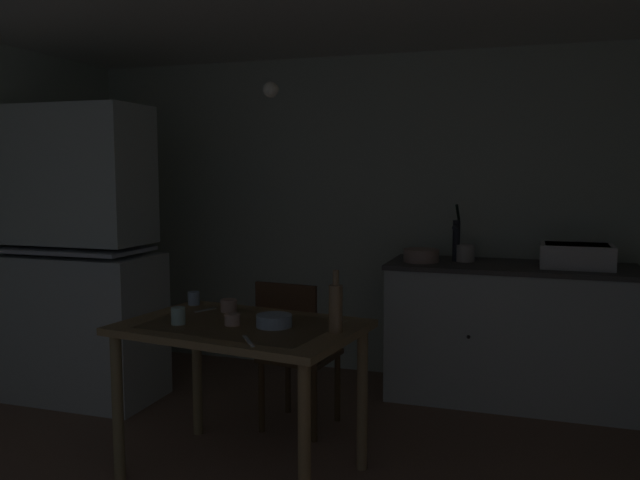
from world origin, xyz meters
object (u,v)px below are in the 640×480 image
hand_pump (456,237)px  serving_bowl_wide (274,321)px  hutch_cabinet (78,264)px  teacup_cream (229,305)px  mixing_bowl_counter (421,255)px  dining_table (242,344)px  chair_far_side (295,351)px  sink_basin (576,255)px  glass_bottle (336,307)px

hand_pump → serving_bowl_wide: hand_pump is taller
hutch_cabinet → hand_pump: (2.38, 0.88, 0.17)m
teacup_cream → hutch_cabinet: bearing=160.7°
mixing_bowl_counter → teacup_cream: mixing_bowl_counter is taller
hutch_cabinet → mixing_bowl_counter: size_ratio=8.15×
hand_pump → dining_table: bearing=-118.6°
mixing_bowl_counter → teacup_cream: 1.51m
dining_table → chair_far_side: size_ratio=1.39×
sink_basin → serving_bowl_wide: bearing=-133.2°
serving_bowl_wide → teacup_cream: (-0.36, 0.24, 0.00)m
sink_basin → hand_pump: 0.77m
chair_far_side → teacup_cream: (-0.24, -0.38, 0.33)m
hutch_cabinet → mixing_bowl_counter: bearing=19.9°
hutch_cabinet → chair_far_side: (1.57, -0.09, -0.43)m
hand_pump → hutch_cabinet: bearing=-159.7°
serving_bowl_wide → glass_bottle: 0.33m
dining_table → chair_far_side: chair_far_side is taller
serving_bowl_wide → chair_far_side: bearing=101.1°
glass_bottle → sink_basin: bearing=53.9°
mixing_bowl_counter → glass_bottle: 1.51m
mixing_bowl_counter → chair_far_side: 1.16m
sink_basin → teacup_cream: 2.24m
hutch_cabinet → teacup_cream: hutch_cabinet is taller
mixing_bowl_counter → serving_bowl_wide: mixing_bowl_counter is taller
mixing_bowl_counter → teacup_cream: bearing=-123.5°
serving_bowl_wide → teacup_cream: size_ratio=2.00×
hand_pump → mixing_bowl_counter: hand_pump is taller
dining_table → chair_far_side: 0.65m
mixing_bowl_counter → chair_far_side: mixing_bowl_counter is taller
hand_pump → serving_bowl_wide: bearing=-113.4°
sink_basin → hand_pump: (-0.76, 0.05, 0.09)m
hutch_cabinet → sink_basin: hutch_cabinet is taller
mixing_bowl_counter → chair_far_side: (-0.59, -0.88, -0.48)m
dining_table → teacup_cream: 0.33m
sink_basin → chair_far_side: size_ratio=0.49×
teacup_cream → glass_bottle: bearing=-20.5°
dining_table → chair_far_side: (0.06, 0.61, -0.20)m
mixing_bowl_counter → glass_bottle: size_ratio=0.82×
glass_bottle → dining_table: bearing=178.3°
hutch_cabinet → teacup_cream: size_ratio=22.35×
chair_far_side → serving_bowl_wide: size_ratio=5.15×
hand_pump → chair_far_side: hand_pump is taller
mixing_bowl_counter → chair_far_side: size_ratio=0.27×
dining_table → teacup_cream: teacup_cream is taller
serving_bowl_wide → teacup_cream: teacup_cream is taller
chair_far_side → teacup_cream: 0.56m
hutch_cabinet → sink_basin: size_ratio=4.43×
hutch_cabinet → serving_bowl_wide: (1.70, -0.71, -0.11)m
hand_pump → glass_bottle: (-0.37, -1.60, -0.19)m
teacup_cream → glass_bottle: (0.68, -0.25, 0.09)m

